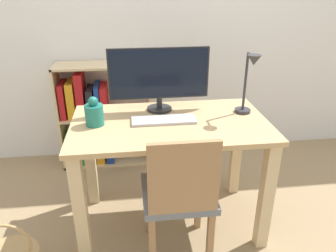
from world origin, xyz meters
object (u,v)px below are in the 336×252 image
keyboard (164,120)px  vase (94,113)px  desk_lamp (249,79)px  bookshelf (93,120)px  chair (179,193)px  monitor (159,75)px

keyboard → vase: bearing=179.8°
desk_lamp → bookshelf: desk_lamp is taller
desk_lamp → chair: size_ratio=0.47×
keyboard → vase: vase is taller
vase → bookshelf: 0.97m
chair → monitor: bearing=93.7°
keyboard → bookshelf: size_ratio=0.43×
monitor → vase: size_ratio=3.63×
monitor → vase: monitor is taller
keyboard → chair: (0.05, -0.32, -0.30)m
vase → bookshelf: bearing=97.6°
chair → desk_lamp: bearing=33.9°
chair → keyboard: bearing=96.1°
keyboard → desk_lamp: desk_lamp is taller
monitor → bookshelf: monitor is taller
bookshelf → vase: bearing=-82.4°
vase → desk_lamp: 0.93m
monitor → keyboard: bearing=-87.8°
monitor → vase: 0.46m
desk_lamp → chair: 0.78m
desk_lamp → bookshelf: size_ratio=0.44×
keyboard → vase: (-0.40, 0.00, 0.06)m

